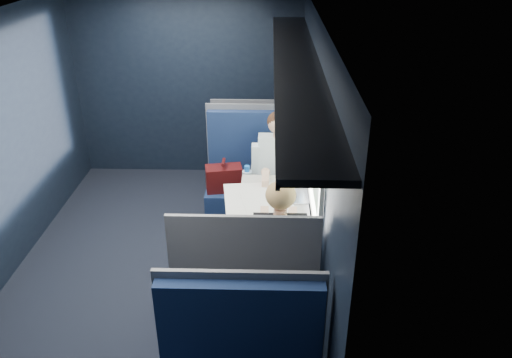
{
  "coord_description": "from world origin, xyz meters",
  "views": [
    {
      "loc": [
        1.01,
        -3.91,
        2.96
      ],
      "look_at": [
        0.9,
        0.0,
        0.95
      ],
      "focal_mm": 35.0,
      "sensor_mm": 36.0,
      "label": 1
    }
  ],
  "objects_px": {
    "seat_bay_far": "(246,292)",
    "seat_bay_near": "(252,186)",
    "woman": "(279,246)",
    "bottle_small": "(302,173)",
    "laptop": "(308,191)",
    "table": "(271,207)",
    "seat_row_front": "(256,152)",
    "cup": "(292,179)",
    "man": "(277,168)"
  },
  "relations": [
    {
      "from": "woman",
      "to": "bottle_small",
      "type": "xyz_separation_m",
      "value": [
        0.23,
        1.06,
        0.12
      ]
    },
    {
      "from": "bottle_small",
      "to": "seat_row_front",
      "type": "bearing_deg",
      "value": 108.35
    },
    {
      "from": "table",
      "to": "seat_bay_near",
      "type": "bearing_deg",
      "value": 103.04
    },
    {
      "from": "seat_bay_near",
      "to": "bottle_small",
      "type": "distance_m",
      "value": 0.83
    },
    {
      "from": "table",
      "to": "bottle_small",
      "type": "relative_size",
      "value": 4.2
    },
    {
      "from": "seat_row_front",
      "to": "table",
      "type": "bearing_deg",
      "value": -84.2
    },
    {
      "from": "seat_bay_far",
      "to": "seat_bay_near",
      "type": "bearing_deg",
      "value": 90.59
    },
    {
      "from": "man",
      "to": "woman",
      "type": "bearing_deg",
      "value": -90.0
    },
    {
      "from": "seat_row_front",
      "to": "man",
      "type": "xyz_separation_m",
      "value": [
        0.25,
        -1.1,
        0.31
      ]
    },
    {
      "from": "woman",
      "to": "bottle_small",
      "type": "relative_size",
      "value": 5.55
    },
    {
      "from": "man",
      "to": "laptop",
      "type": "height_order",
      "value": "man"
    },
    {
      "from": "woman",
      "to": "bottle_small",
      "type": "bearing_deg",
      "value": 77.72
    },
    {
      "from": "table",
      "to": "laptop",
      "type": "relative_size",
      "value": 3.2
    },
    {
      "from": "seat_bay_near",
      "to": "cup",
      "type": "relative_size",
      "value": 13.1
    },
    {
      "from": "laptop",
      "to": "bottle_small",
      "type": "distance_m",
      "value": 0.29
    },
    {
      "from": "cup",
      "to": "seat_row_front",
      "type": "bearing_deg",
      "value": 104.84
    },
    {
      "from": "seat_row_front",
      "to": "woman",
      "type": "bearing_deg",
      "value": -84.3
    },
    {
      "from": "woman",
      "to": "laptop",
      "type": "height_order",
      "value": "woman"
    },
    {
      "from": "seat_row_front",
      "to": "cup",
      "type": "xyz_separation_m",
      "value": [
        0.39,
        -1.47,
        0.38
      ]
    },
    {
      "from": "seat_bay_near",
      "to": "seat_row_front",
      "type": "bearing_deg",
      "value": 88.91
    },
    {
      "from": "seat_bay_near",
      "to": "laptop",
      "type": "relative_size",
      "value": 4.04
    },
    {
      "from": "seat_bay_far",
      "to": "seat_row_front",
      "type": "height_order",
      "value": "seat_bay_far"
    },
    {
      "from": "table",
      "to": "man",
      "type": "relative_size",
      "value": 0.76
    },
    {
      "from": "seat_bay_far",
      "to": "cup",
      "type": "xyz_separation_m",
      "value": [
        0.39,
        1.2,
        0.37
      ]
    },
    {
      "from": "seat_row_front",
      "to": "laptop",
      "type": "height_order",
      "value": "seat_row_front"
    },
    {
      "from": "seat_bay_near",
      "to": "cup",
      "type": "xyz_separation_m",
      "value": [
        0.41,
        -0.53,
        0.36
      ]
    },
    {
      "from": "seat_row_front",
      "to": "cup",
      "type": "height_order",
      "value": "seat_row_front"
    },
    {
      "from": "laptop",
      "to": "seat_row_front",
      "type": "bearing_deg",
      "value": 106.71
    },
    {
      "from": "seat_bay_far",
      "to": "bottle_small",
      "type": "bearing_deg",
      "value": 68.58
    },
    {
      "from": "seat_bay_near",
      "to": "man",
      "type": "height_order",
      "value": "man"
    },
    {
      "from": "seat_bay_far",
      "to": "seat_row_front",
      "type": "bearing_deg",
      "value": 90.0
    },
    {
      "from": "seat_bay_near",
      "to": "seat_row_front",
      "type": "height_order",
      "value": "seat_bay_near"
    },
    {
      "from": "table",
      "to": "seat_bay_near",
      "type": "xyz_separation_m",
      "value": [
        -0.2,
        0.86,
        -0.24
      ]
    },
    {
      "from": "seat_row_front",
      "to": "laptop",
      "type": "xyz_separation_m",
      "value": [
        0.52,
        -1.73,
        0.39
      ]
    },
    {
      "from": "table",
      "to": "cup",
      "type": "bearing_deg",
      "value": 57.94
    },
    {
      "from": "woman",
      "to": "cup",
      "type": "distance_m",
      "value": 1.05
    },
    {
      "from": "table",
      "to": "man",
      "type": "height_order",
      "value": "man"
    },
    {
      "from": "seat_bay_far",
      "to": "bottle_small",
      "type": "relative_size",
      "value": 5.29
    },
    {
      "from": "laptop",
      "to": "cup",
      "type": "height_order",
      "value": "laptop"
    },
    {
      "from": "man",
      "to": "bottle_small",
      "type": "relative_size",
      "value": 5.55
    },
    {
      "from": "table",
      "to": "bottle_small",
      "type": "bearing_deg",
      "value": 49.55
    },
    {
      "from": "seat_bay_near",
      "to": "laptop",
      "type": "height_order",
      "value": "seat_bay_near"
    },
    {
      "from": "seat_bay_near",
      "to": "woman",
      "type": "height_order",
      "value": "woman"
    },
    {
      "from": "seat_row_front",
      "to": "cup",
      "type": "bearing_deg",
      "value": -75.16
    },
    {
      "from": "laptop",
      "to": "man",
      "type": "bearing_deg",
      "value": 113.07
    },
    {
      "from": "seat_bay_near",
      "to": "seat_row_front",
      "type": "relative_size",
      "value": 1.09
    },
    {
      "from": "seat_row_front",
      "to": "woman",
      "type": "relative_size",
      "value": 0.88
    },
    {
      "from": "seat_row_front",
      "to": "man",
      "type": "distance_m",
      "value": 1.17
    },
    {
      "from": "table",
      "to": "bottle_small",
      "type": "distance_m",
      "value": 0.49
    },
    {
      "from": "laptop",
      "to": "cup",
      "type": "distance_m",
      "value": 0.3
    }
  ]
}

